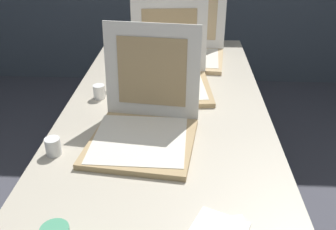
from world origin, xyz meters
TOP-DOWN VIEW (x-y plane):
  - table at (0.00, 0.56)m, footprint 0.89×2.05m
  - pizza_box_front at (-0.07, 0.33)m, footprint 0.43×0.45m
  - pizza_box_middle at (0.01, 0.81)m, footprint 0.42×0.43m
  - pizza_box_back at (0.11, 1.23)m, footprint 0.43×0.53m
  - cup_white_mid at (-0.31, 0.67)m, footprint 0.05×0.05m
  - cup_white_near_left at (-0.38, 0.21)m, footprint 0.05×0.05m

SIDE VIEW (x-z plane):
  - table at x=0.00m, z-range 0.32..1.05m
  - cup_white_mid at x=-0.31m, z-range 0.73..0.80m
  - cup_white_near_left at x=-0.38m, z-range 0.73..0.80m
  - pizza_box_back at x=0.11m, z-range 0.59..0.98m
  - pizza_box_front at x=-0.07m, z-range 0.59..0.99m
  - pizza_box_middle at x=0.01m, z-range 0.59..0.99m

